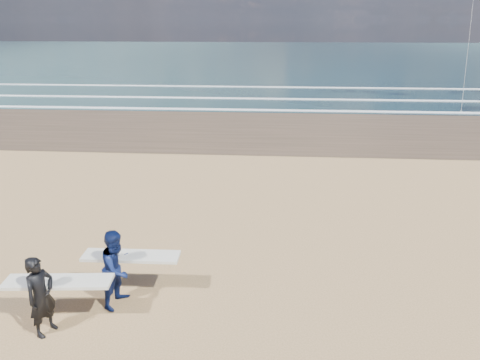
{
  "coord_description": "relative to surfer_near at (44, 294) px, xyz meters",
  "views": [
    {
      "loc": [
        4.46,
        -7.36,
        6.05
      ],
      "look_at": [
        3.51,
        6.0,
        1.02
      ],
      "focal_mm": 32.0,
      "sensor_mm": 36.0,
      "label": 1
    }
  ],
  "objects": [
    {
      "name": "surfer_near",
      "position": [
        0.0,
        0.0,
        0.0
      ],
      "size": [
        2.24,
        1.07,
        1.74
      ],
      "color": "black",
      "rests_on": "ground"
    },
    {
      "name": "surfer_far",
      "position": [
        1.18,
        1.06,
        0.02
      ],
      "size": [
        2.21,
        1.16,
        1.81
      ],
      "color": "#0D1949",
      "rests_on": "ground"
    },
    {
      "name": "kite_1",
      "position": [
        18.4,
        26.23,
        5.28
      ],
      "size": [
        6.3,
        4.79,
        10.82
      ],
      "color": "slate",
      "rests_on": "ground"
    },
    {
      "name": "foam_breakers",
      "position": [
        19.99,
        28.54,
        -0.84
      ],
      "size": [
        220.0,
        11.7,
        0.05
      ],
      "color": "white",
      "rests_on": "ground"
    },
    {
      "name": "ocean",
      "position": [
        19.99,
        72.44,
        -0.88
      ],
      "size": [
        220.0,
        100.0,
        0.02
      ],
      "primitive_type": "cube",
      "color": "#182E34",
      "rests_on": "ground"
    }
  ]
}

